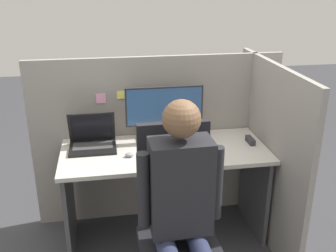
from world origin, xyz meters
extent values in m
cube|color=gray|center=(0.00, 0.68, 0.69)|extent=(2.02, 0.04, 1.38)
cube|color=#F4EA66|center=(-0.29, 0.65, 1.09)|extent=(0.06, 0.01, 0.06)
cube|color=#EA9EC6|center=(-0.44, 0.65, 1.07)|extent=(0.07, 0.01, 0.07)
cube|color=gray|center=(0.78, 0.26, 0.69)|extent=(0.04, 1.28, 1.38)
cube|color=beige|center=(0.00, 0.33, 0.74)|extent=(1.52, 0.65, 0.03)
cube|color=#4C4C51|center=(-0.72, 0.33, 0.36)|extent=(0.03, 0.55, 0.73)
cube|color=#4C4C51|center=(0.72, 0.33, 0.36)|extent=(0.03, 0.55, 0.73)
cube|color=orange|center=(0.02, 0.49, 0.79)|extent=(0.31, 0.25, 0.08)
cylinder|color=#232328|center=(0.02, 0.49, 0.84)|extent=(0.22, 0.22, 0.01)
cylinder|color=#232328|center=(0.02, 0.49, 0.87)|extent=(0.04, 0.04, 0.06)
cube|color=#232328|center=(0.02, 0.50, 1.04)|extent=(0.59, 0.02, 0.30)
cube|color=#2D5184|center=(0.02, 0.48, 1.04)|extent=(0.56, 0.00, 0.27)
cube|color=black|center=(-0.52, 0.42, 0.77)|extent=(0.34, 0.26, 0.02)
cube|color=#424242|center=(-0.52, 0.44, 0.78)|extent=(0.29, 0.14, 0.00)
cube|color=black|center=(-0.52, 0.51, 0.90)|extent=(0.34, 0.09, 0.25)
cube|color=black|center=(-0.52, 0.51, 0.90)|extent=(0.30, 0.08, 0.22)
ellipsoid|color=gray|center=(-0.27, 0.25, 0.77)|extent=(0.06, 0.05, 0.03)
cube|color=#2D2D33|center=(0.66, 0.34, 0.78)|extent=(0.04, 0.13, 0.04)
cone|color=orange|center=(0.15, 0.11, 0.78)|extent=(0.05, 0.10, 0.05)
cylinder|color=green|center=(0.15, 0.18, 0.78)|extent=(0.03, 0.02, 0.03)
cube|color=black|center=(-0.03, -0.43, 0.46)|extent=(0.47, 0.47, 0.07)
cube|color=black|center=(-0.03, -0.17, 0.82)|extent=(0.44, 0.06, 0.66)
cylinder|color=#282D4C|center=(0.05, -0.55, 0.55)|extent=(0.12, 0.33, 0.11)
cube|color=#232328|center=(-0.03, -0.43, 0.88)|extent=(0.34, 0.21, 0.55)
sphere|color=brown|center=(-0.03, -0.43, 1.27)|extent=(0.20, 0.20, 0.20)
cylinder|color=#232328|center=(-0.24, -0.43, 0.88)|extent=(0.07, 0.07, 0.44)
cylinder|color=#232328|center=(0.17, -0.42, 0.88)|extent=(0.07, 0.07, 0.44)
camera|label=1|loc=(-0.41, -2.27, 1.97)|focal=42.00mm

